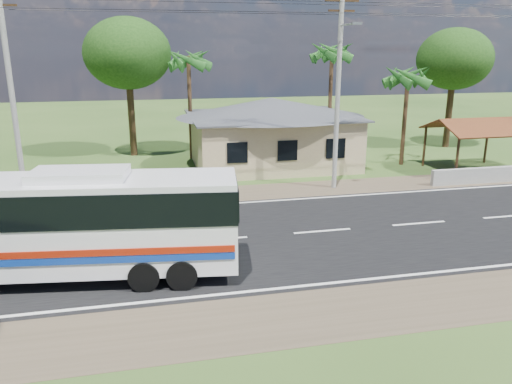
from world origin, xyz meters
TOP-DOWN VIEW (x-y plane):
  - ground at (0.00, 0.00)m, footprint 120.00×120.00m
  - road at (0.00, 0.00)m, footprint 120.00×16.00m
  - house at (1.00, 13.00)m, footprint 12.40×10.00m
  - waiting_shed at (13.00, 8.50)m, footprint 5.20×4.48m
  - concrete_barrier at (12.00, 5.60)m, footprint 7.00×0.30m
  - utility_poles at (2.67, 6.49)m, footprint 32.80×2.22m
  - palm_near at (9.50, 11.00)m, footprint 2.80×2.80m
  - palm_mid at (6.00, 15.50)m, footprint 2.80×2.80m
  - palm_far at (-4.00, 16.00)m, footprint 2.80×2.80m
  - tree_behind_house at (-8.00, 18.00)m, footprint 6.00×6.00m
  - tree_behind_shed at (16.00, 16.00)m, footprint 5.60×5.60m
  - coach_bus at (-10.17, -2.34)m, footprint 12.25×4.10m
  - motorcycle at (10.11, 6.77)m, footprint 1.77×1.02m

SIDE VIEW (x-z plane):
  - ground at x=0.00m, z-range 0.00..0.00m
  - road at x=0.00m, z-range -0.01..0.02m
  - motorcycle at x=10.11m, z-range 0.00..0.88m
  - concrete_barrier at x=12.00m, z-range 0.00..0.90m
  - coach_bus at x=-10.17m, z-range 0.27..4.00m
  - house at x=1.00m, z-range 0.14..5.14m
  - waiting_shed at x=13.00m, z-range 1.05..4.40m
  - palm_near at x=9.50m, z-range 2.36..9.06m
  - utility_poles at x=2.67m, z-range 0.27..11.27m
  - palm_far at x=-4.00m, z-range 2.83..10.53m
  - tree_behind_shed at x=16.00m, z-range 2.17..11.19m
  - tree_behind_house at x=-8.00m, z-range 2.31..11.92m
  - palm_mid at x=6.00m, z-range 3.06..11.26m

